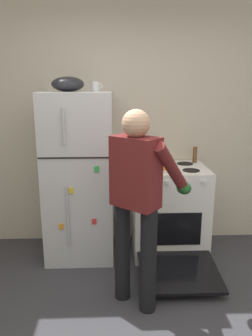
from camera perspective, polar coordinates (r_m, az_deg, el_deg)
kitchen_wall_back at (r=3.66m, az=0.08°, el=7.77°), size 6.00×0.10×2.70m
refrigerator at (r=3.40m, az=-8.11°, el=-1.47°), size 0.68×0.72×1.70m
stove_range at (r=3.54m, az=7.54°, el=-7.49°), size 0.76×1.24×0.95m
person_cook at (r=2.53m, az=2.16°, el=-4.39°), size 0.67×0.71×1.60m
red_pot at (r=3.32m, az=5.22°, el=1.16°), size 0.32×0.22×0.14m
coffee_mug at (r=3.31m, az=-5.34°, el=13.97°), size 0.11×0.08×0.10m
pepper_mill at (r=3.64m, az=11.93°, el=2.33°), size 0.05×0.05×0.17m
mixing_bowl at (r=3.28m, az=-10.12°, el=14.22°), size 0.31×0.31×0.14m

